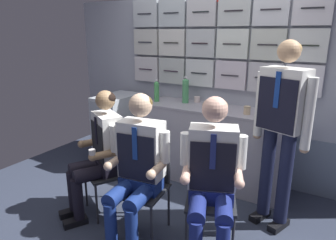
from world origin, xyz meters
TOP-DOWN VIEW (x-y plane):
  - ground at (0.00, 0.00)m, footprint 4.80×4.80m
  - galley_bulkhead at (-0.00, 1.37)m, footprint 4.20×0.14m
  - galley_counter at (0.13, 1.09)m, footprint 1.74×0.53m
  - service_trolley at (-1.22, 0.96)m, footprint 0.40×0.65m
  - folding_chair_left at (-0.50, 0.05)m, footprint 0.54×0.54m
  - crew_member_left at (-0.58, -0.09)m, footprint 0.58×0.67m
  - folding_chair_right at (-0.06, -0.06)m, footprint 0.45×0.45m
  - crew_member_right at (-0.04, -0.21)m, footprint 0.51×0.66m
  - folding_chair_by_counter at (0.51, 0.08)m, footprint 0.52×0.52m
  - crew_member_by_counter at (0.56, -0.07)m, footprint 0.57×0.70m
  - crew_member_standing at (0.92, 0.59)m, footprint 0.51×0.36m
  - water_bottle_tall at (-0.65, 1.03)m, footprint 0.06×0.06m
  - sparkling_bottle_green at (-0.30, 1.15)m, footprint 0.08×0.08m
  - espresso_cup_small at (0.14, 1.05)m, footprint 0.06×0.06m
  - paper_cup_blue at (-0.19, 1.25)m, footprint 0.07×0.07m
  - coffee_cup_white at (0.24, 1.00)m, footprint 0.07×0.07m
  - coffee_cup_spare at (0.50, 1.00)m, footprint 0.07×0.07m

SIDE VIEW (x-z plane):
  - ground at x=0.00m, z-range -0.04..0.00m
  - galley_counter at x=0.13m, z-range 0.00..0.91m
  - service_trolley at x=-1.22m, z-range 0.03..0.97m
  - folding_chair_left at x=-0.50m, z-range 0.09..0.92m
  - folding_chair_right at x=-0.06m, z-range 0.09..0.92m
  - folding_chair_by_counter at x=0.51m, z-range 0.09..0.92m
  - crew_member_left at x=-0.58m, z-range 0.06..1.28m
  - crew_member_right at x=-0.04m, z-range 0.06..1.34m
  - crew_member_by_counter at x=0.56m, z-range 0.07..1.35m
  - espresso_cup_small at x=0.14m, z-range 0.91..0.98m
  - paper_cup_blue at x=-0.19m, z-range 0.91..0.98m
  - coffee_cup_white at x=0.24m, z-range 0.91..0.98m
  - coffee_cup_spare at x=0.50m, z-range 0.91..1.00m
  - crew_member_standing at x=0.92m, z-range 0.16..1.85m
  - water_bottle_tall at x=-0.65m, z-range 0.90..1.18m
  - sparkling_bottle_green at x=-0.30m, z-range 0.90..1.22m
  - galley_bulkhead at x=0.00m, z-range 0.06..2.21m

